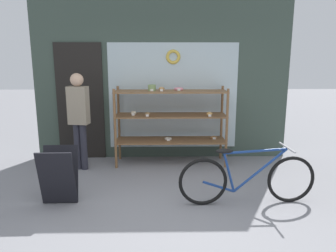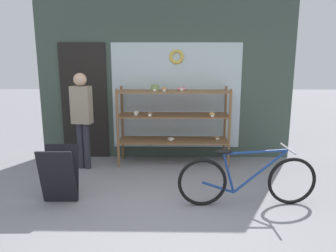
# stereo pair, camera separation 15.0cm
# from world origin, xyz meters

# --- Properties ---
(ground_plane) EXTENTS (30.00, 30.00, 0.00)m
(ground_plane) POSITION_xyz_m (0.00, 0.00, 0.00)
(ground_plane) COLOR gray
(storefront_facade) EXTENTS (4.60, 0.13, 3.23)m
(storefront_facade) POSITION_xyz_m (-0.05, 2.61, 1.57)
(storefront_facade) COLOR #3D4C42
(storefront_facade) RESTS_ON ground_plane
(display_case) EXTENTS (1.91, 0.53, 1.39)m
(display_case) POSITION_xyz_m (0.14, 2.21, 0.84)
(display_case) COLOR brown
(display_case) RESTS_ON ground_plane
(bicycle) EXTENTS (1.77, 0.46, 0.76)m
(bicycle) POSITION_xyz_m (1.08, 0.56, 0.34)
(bicycle) COLOR black
(bicycle) RESTS_ON ground_plane
(sandwich_board) EXTENTS (0.45, 0.39, 0.73)m
(sandwich_board) POSITION_xyz_m (-1.32, 0.61, 0.37)
(sandwich_board) COLOR black
(sandwich_board) RESTS_ON ground_plane
(pedestrian) EXTENTS (0.35, 0.23, 1.60)m
(pedestrian) POSITION_xyz_m (-1.36, 1.92, 0.94)
(pedestrian) COLOR #282833
(pedestrian) RESTS_ON ground_plane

